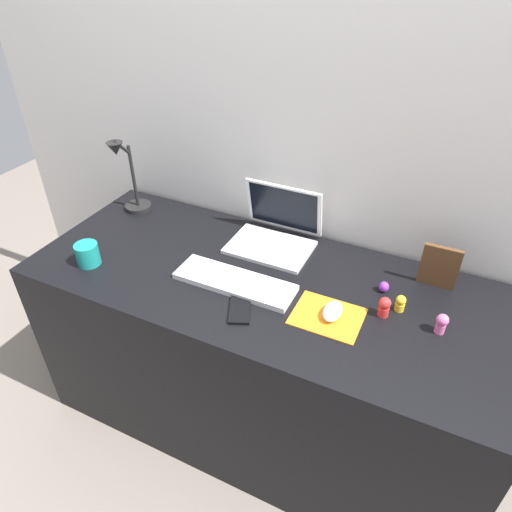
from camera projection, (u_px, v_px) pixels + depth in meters
name	position (u px, v px, depth m)	size (l,w,h in m)	color
ground_plane	(260.00, 413.00, 1.99)	(6.00, 6.00, 0.00)	slate
back_wall	(302.00, 212.00, 1.80)	(2.83, 0.05, 1.61)	silver
desk	(260.00, 354.00, 1.78)	(1.63, 0.67, 0.74)	black
laptop	(276.00, 229.00, 1.72)	(0.30, 0.25, 0.21)	white
keyboard	(235.00, 282.00, 1.53)	(0.41, 0.13, 0.02)	white
mousepad	(327.00, 316.00, 1.41)	(0.21, 0.17, 0.00)	orange
mouse	(333.00, 311.00, 1.40)	(0.06, 0.10, 0.03)	white
cell_phone	(240.00, 309.00, 1.43)	(0.06, 0.13, 0.01)	black
desk_lamp	(128.00, 179.00, 1.84)	(0.11, 0.16, 0.33)	black
picture_frame	(439.00, 267.00, 1.49)	(0.12, 0.02, 0.15)	brown
coffee_mug	(88.00, 254.00, 1.61)	(0.08, 0.08, 0.08)	teal
toy_figurine_red	(384.00, 307.00, 1.39)	(0.04, 0.04, 0.07)	red
toy_figurine_purple	(384.00, 287.00, 1.50)	(0.03, 0.03, 0.04)	purple
toy_figurine_pink	(442.00, 322.00, 1.34)	(0.04, 0.04, 0.07)	pink
toy_figurine_yellow	(400.00, 303.00, 1.42)	(0.03, 0.03, 0.06)	yellow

